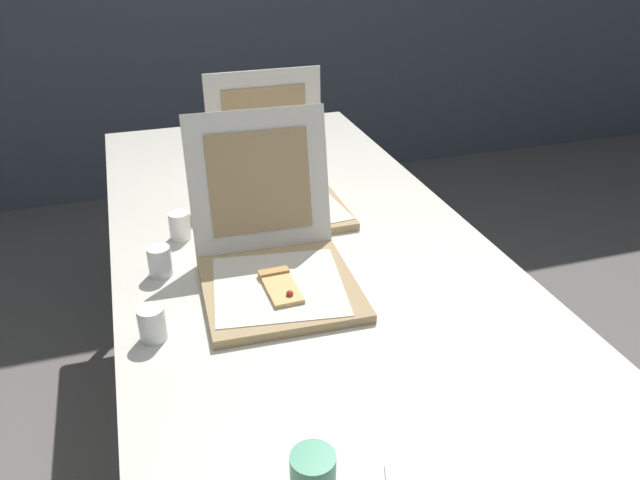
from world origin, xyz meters
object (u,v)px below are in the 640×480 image
pizza_box_middle (278,191)px  cup_white_near_left (152,324)px  cup_printed_front (313,478)px  pizza_box_front (275,263)px  cup_white_near_center (160,261)px  cup_white_mid (180,226)px  table (296,250)px

pizza_box_middle → cup_white_near_left: size_ratio=4.98×
cup_printed_front → cup_white_near_left: bearing=112.6°
pizza_box_front → pizza_box_middle: 0.41m
cup_white_near_center → cup_white_mid: (0.07, 0.17, 0.00)m
cup_white_near_left → cup_white_mid: (0.10, 0.43, 0.00)m
pizza_box_middle → table: bearing=-89.6°
cup_printed_front → table: bearing=76.1°
pizza_box_front → pizza_box_middle: size_ratio=1.20×
pizza_box_front → cup_printed_front: size_ratio=4.97×
cup_white_near_left → table: bearing=41.1°
cup_printed_front → cup_white_mid: bearing=95.9°
cup_white_mid → cup_printed_front: 0.91m
pizza_box_middle → cup_white_near_center: bearing=-142.5°
pizza_box_front → cup_white_mid: 0.35m
pizza_box_front → cup_white_near_center: (-0.26, 0.12, -0.02)m
cup_white_near_center → cup_white_near_left: size_ratio=1.00×
pizza_box_middle → cup_white_near_left: 0.67m
cup_white_near_center → cup_printed_front: 0.75m
cup_white_near_left → cup_printed_front: (0.20, -0.48, 0.01)m
cup_white_near_center → cup_white_near_left: bearing=-98.3°
table → cup_white_near_center: bearing=-164.9°
cup_white_near_center → cup_white_near_left: same height
pizza_box_front → cup_printed_front: pizza_box_front is taller
pizza_box_middle → cup_printed_front: (-0.20, -1.01, -0.01)m
pizza_box_middle → cup_printed_front: size_ratio=4.13×
cup_white_near_left → cup_white_mid: same height
table → pizza_box_front: (-0.11, -0.22, 0.10)m
table → pizza_box_middle: bearing=90.4°
pizza_box_front → cup_white_near_left: (-0.29, -0.14, -0.02)m
table → cup_white_near_left: bearing=-138.9°
cup_white_near_left → cup_white_mid: size_ratio=1.00×
cup_white_near_center → cup_printed_front: (0.16, -0.73, 0.01)m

